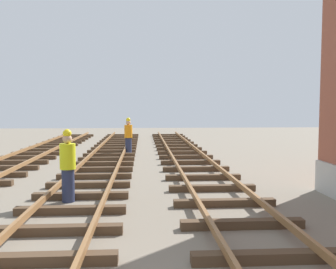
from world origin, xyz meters
The scene contains 2 objects.
track_worker_foreground centered at (-1.29, 16.86, 0.93)m, with size 0.40×0.40×1.87m.
track_worker_distant centered at (-2.46, 7.37, 0.93)m, with size 0.40×0.40×1.87m.
Camera 1 is at (-0.54, -2.30, 2.45)m, focal length 40.32 mm.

